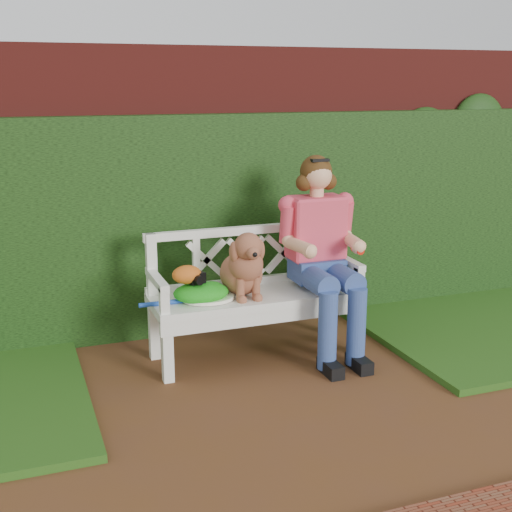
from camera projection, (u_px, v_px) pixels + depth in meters
name	position (u px, v px, depth m)	size (l,w,h in m)	color
ground	(293.00, 420.00, 4.04)	(60.00, 60.00, 0.00)	#593318
brick_wall	(201.00, 189.00, 5.49)	(10.00, 0.30, 2.20)	maroon
ivy_hedge	(210.00, 224.00, 5.36)	(10.00, 0.18, 1.70)	#295C1A
garden_bench	(256.00, 324.00, 4.92)	(1.58, 0.60, 0.48)	white
seated_woman	(318.00, 256.00, 4.95)	(0.60, 0.80, 1.43)	#EC486A
dog	(243.00, 262.00, 4.74)	(0.32, 0.43, 0.48)	brown
tennis_racket	(204.00, 298.00, 4.68)	(0.69, 0.29, 0.03)	white
green_bag	(201.00, 292.00, 4.66)	(0.38, 0.30, 0.13)	#338B3C
camera_item	(196.00, 278.00, 4.63)	(0.11, 0.08, 0.07)	black
baseball_glove	(187.00, 275.00, 4.61)	(0.20, 0.15, 0.13)	#BE5716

